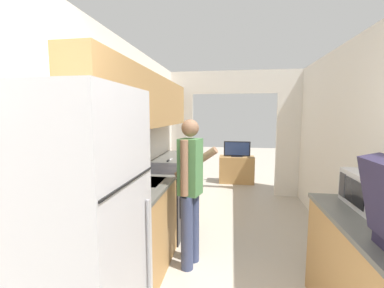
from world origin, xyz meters
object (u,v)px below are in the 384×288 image
(refrigerator, at_px, (73,245))
(knife, at_px, (169,160))
(range_oven, at_px, (161,200))
(person, at_px, (190,189))
(microwave, at_px, (378,192))
(television, at_px, (237,149))
(tv_cabinet, at_px, (237,169))

(refrigerator, height_order, knife, refrigerator)
(range_oven, height_order, person, person)
(knife, bearing_deg, microwave, -41.76)
(television, bearing_deg, microwave, -76.15)
(tv_cabinet, bearing_deg, knife, -115.69)
(range_oven, height_order, microwave, microwave)
(refrigerator, height_order, range_oven, refrigerator)
(refrigerator, distance_m, tv_cabinet, 5.02)
(person, relative_size, knife, 4.93)
(range_oven, distance_m, person, 0.95)
(refrigerator, distance_m, range_oven, 2.08)
(person, relative_size, television, 2.58)
(microwave, bearing_deg, range_oven, 149.71)
(person, bearing_deg, microwave, -93.57)
(microwave, relative_size, knife, 1.53)
(range_oven, bearing_deg, television, 69.03)
(refrigerator, xyz_separation_m, television, (1.02, 4.84, -0.08))
(range_oven, relative_size, tv_cabinet, 1.29)
(tv_cabinet, bearing_deg, microwave, -76.29)
(refrigerator, bearing_deg, tv_cabinet, 78.17)
(range_oven, height_order, knife, range_oven)
(person, bearing_deg, refrigerator, 175.69)
(person, relative_size, tv_cabinet, 1.95)
(refrigerator, bearing_deg, person, 70.91)
(range_oven, xyz_separation_m, tv_cabinet, (1.07, 2.84, -0.15))
(range_oven, bearing_deg, tv_cabinet, 69.31)
(refrigerator, relative_size, range_oven, 1.69)
(tv_cabinet, relative_size, television, 1.33)
(person, xyz_separation_m, microwave, (1.54, -0.51, 0.20))
(tv_cabinet, bearing_deg, range_oven, -110.69)
(person, distance_m, television, 3.53)
(range_oven, relative_size, television, 1.72)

